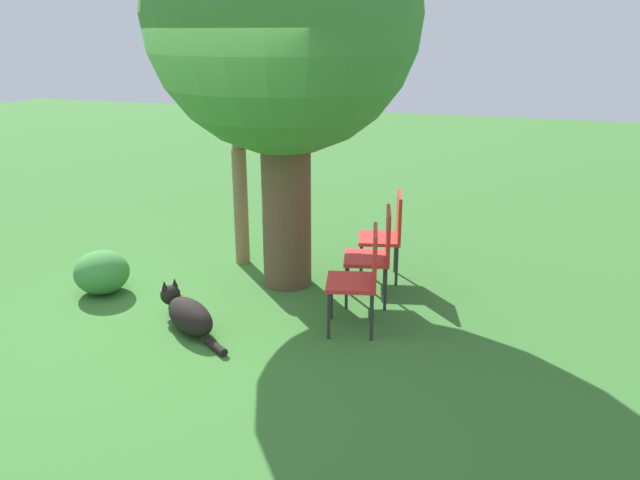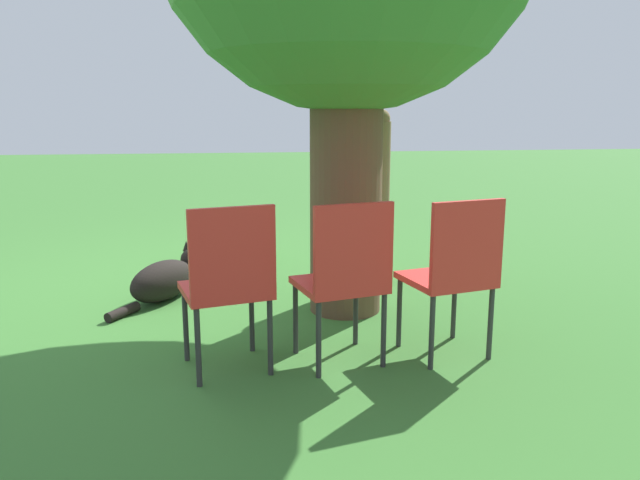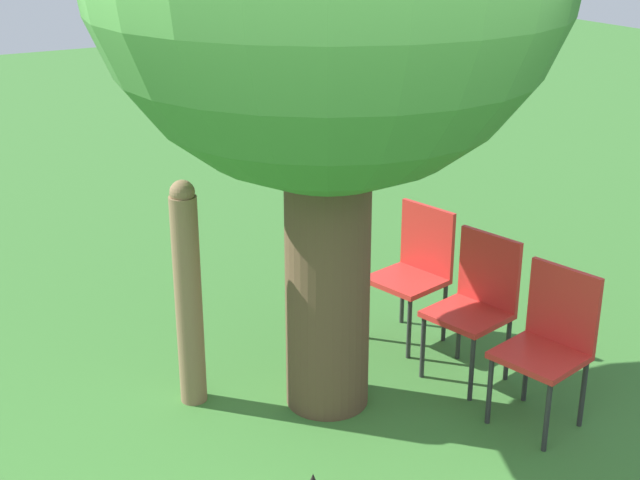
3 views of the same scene
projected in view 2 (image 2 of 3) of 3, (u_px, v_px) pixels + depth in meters
ground_plane at (208, 290)px, 4.87m from camera, size 30.00×30.00×0.00m
dog at (167, 278)px, 4.63m from camera, size 0.94×0.66×0.37m
fence_post at (380, 196)px, 4.98m from camera, size 0.16×0.16×1.38m
red_chair_0 at (229, 279)px, 3.23m from camera, size 0.51×0.53×0.92m
red_chair_1 at (345, 273)px, 3.33m from camera, size 0.51×0.53×0.92m
red_chair_2 at (455, 268)px, 3.44m from camera, size 0.51×0.53×0.92m
tennis_ball at (239, 277)px, 5.11m from camera, size 0.07×0.07×0.07m
low_shrub at (230, 236)px, 5.85m from camera, size 0.53×0.53×0.43m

